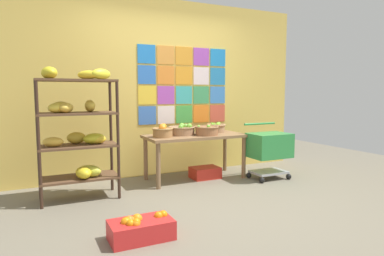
{
  "coord_description": "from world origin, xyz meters",
  "views": [
    {
      "loc": [
        -1.87,
        -3.34,
        1.26
      ],
      "look_at": [
        0.01,
        0.6,
        0.8
      ],
      "focal_mm": 31.54,
      "sensor_mm": 36.0,
      "label": 1
    }
  ],
  "objects": [
    {
      "name": "banana_shelf_unit",
      "position": [
        -1.39,
        0.77,
        0.87
      ],
      "size": [
        0.89,
        0.49,
        1.56
      ],
      "color": "#37241A",
      "rests_on": "ground"
    },
    {
      "name": "shopping_cart",
      "position": [
        1.24,
        0.56,
        0.47
      ],
      "size": [
        0.58,
        0.46,
        0.81
      ],
      "rotation": [
        0.0,
        0.0,
        -0.15
      ],
      "color": "black",
      "rests_on": "ground"
    },
    {
      "name": "produce_crate_under_table",
      "position": [
        0.41,
        0.99,
        0.08
      ],
      "size": [
        0.41,
        0.3,
        0.16
      ],
      "primitive_type": "cube",
      "color": "red",
      "rests_on": "ground"
    },
    {
      "name": "display_table",
      "position": [
        0.26,
        1.02,
        0.57
      ],
      "size": [
        1.46,
        0.66,
        0.65
      ],
      "color": "olive",
      "rests_on": "ground"
    },
    {
      "name": "fruit_basket_centre",
      "position": [
        0.69,
        1.17,
        0.73
      ],
      "size": [
        0.3,
        0.3,
        0.16
      ],
      "color": "#A97D57",
      "rests_on": "display_table"
    },
    {
      "name": "fruit_basket_right",
      "position": [
        0.09,
        1.1,
        0.72
      ],
      "size": [
        0.39,
        0.39,
        0.17
      ],
      "color": "#9C714E",
      "rests_on": "display_table"
    },
    {
      "name": "fruit_basket_back_left",
      "position": [
        -0.25,
        0.99,
        0.73
      ],
      "size": [
        0.29,
        0.29,
        0.18
      ],
      "color": "#A27343",
      "rests_on": "display_table"
    },
    {
      "name": "orange_crate_foreground",
      "position": [
        -1.07,
        -0.63,
        0.1
      ],
      "size": [
        0.54,
        0.31,
        0.22
      ],
      "color": "red",
      "rests_on": "ground"
    },
    {
      "name": "ground",
      "position": [
        0.0,
        0.0,
        0.0
      ],
      "size": [
        9.03,
        9.03,
        0.0
      ],
      "primitive_type": "plane",
      "color": "#736B59"
    },
    {
      "name": "fruit_basket_back_right",
      "position": [
        0.39,
        0.92,
        0.72
      ],
      "size": [
        0.35,
        0.35,
        0.15
      ],
      "color": "#98633E",
      "rests_on": "display_table"
    },
    {
      "name": "back_wall_with_art",
      "position": [
        0.01,
        1.54,
        1.33
      ],
      "size": [
        4.65,
        0.07,
        2.66
      ],
      "color": "#E1BD55",
      "rests_on": "ground"
    }
  ]
}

